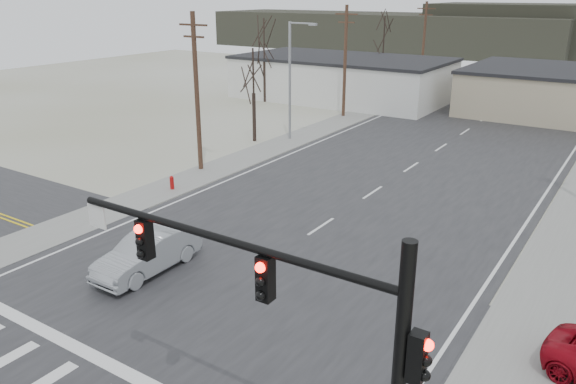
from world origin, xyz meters
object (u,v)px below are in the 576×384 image
at_px(car_far_a, 549,95).
at_px(car_far_b, 532,76).
at_px(traffic_signal_mast, 310,334).
at_px(sedan_crossing, 147,253).
at_px(fire_hydrant, 172,183).

distance_m(car_far_a, car_far_b, 14.50).
height_order(traffic_signal_mast, sedan_crossing, traffic_signal_mast).
bearing_deg(sedan_crossing, traffic_signal_mast, -28.43).
bearing_deg(car_far_b, car_far_a, -66.30).
relative_size(traffic_signal_mast, car_far_a, 1.65).
bearing_deg(sedan_crossing, fire_hydrant, 128.42).
bearing_deg(car_far_b, sedan_crossing, -86.09).
distance_m(traffic_signal_mast, car_far_b, 70.63).
bearing_deg(traffic_signal_mast, fire_hydrant, 141.87).
distance_m(sedan_crossing, car_far_b, 63.88).
height_order(sedan_crossing, car_far_b, sedan_crossing).
distance_m(fire_hydrant, sedan_crossing, 10.36).
bearing_deg(car_far_a, fire_hydrant, 86.28).
height_order(fire_hydrant, car_far_b, car_far_b).
bearing_deg(traffic_signal_mast, car_far_a, 94.62).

